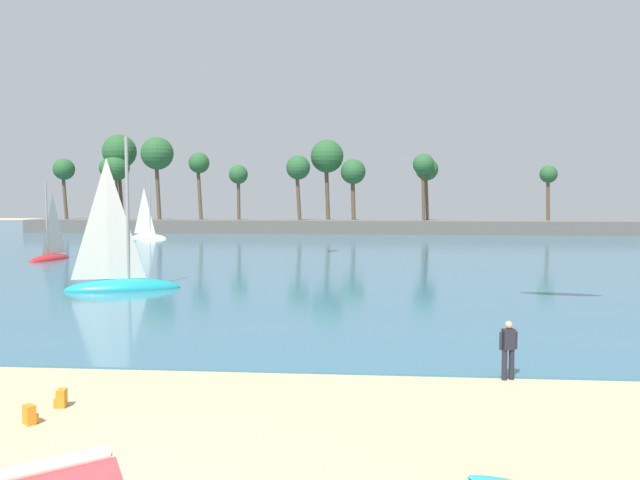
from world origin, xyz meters
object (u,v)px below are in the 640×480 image
backpack_near_kite (61,399)px  sailboat_near_shore (120,275)px  sailboat_mid_bay (148,232)px  backpack_by_trailer (30,415)px  person_at_waterline (508,348)px  sailboat_far_left (50,252)px

backpack_near_kite → sailboat_near_shore: (-6.10, 19.16, 0.65)m
backpack_near_kite → sailboat_mid_bay: bearing=107.6°
backpack_near_kite → sailboat_near_shore: size_ratio=0.05×
backpack_by_trailer → sailboat_near_shore: 21.24m
backpack_by_trailer → sailboat_near_shore: bearing=106.3°
person_at_waterline → sailboat_near_shore: size_ratio=0.19×
backpack_near_kite → backpack_by_trailer: same height
person_at_waterline → sailboat_near_shore: bearing=137.9°
sailboat_mid_bay → sailboat_far_left: sailboat_mid_bay is taller
backpack_by_trailer → sailboat_mid_bay: 64.70m
person_at_waterline → sailboat_far_left: (-29.29, 31.33, -0.24)m
sailboat_far_left → backpack_near_kite: bearing=-62.6°
backpack_by_trailer → sailboat_far_left: sailboat_far_left is taller
backpack_near_kite → sailboat_far_left: bearing=117.4°
sailboat_near_shore → sailboat_mid_bay: (-13.09, 41.45, -0.12)m
person_at_waterline → backpack_by_trailer: person_at_waterline is taller
sailboat_near_shore → person_at_waterline: bearing=-42.1°
person_at_waterline → sailboat_far_left: 42.89m
backpack_by_trailer → sailboat_near_shore: sailboat_near_shore is taller
person_at_waterline → sailboat_mid_bay: size_ratio=0.22×
person_at_waterline → sailboat_mid_bay: (-30.53, 57.24, -0.16)m
backpack_near_kite → sailboat_far_left: sailboat_far_left is taller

